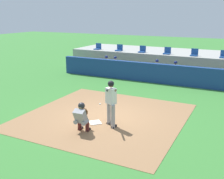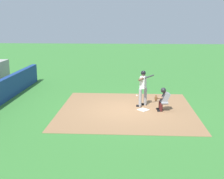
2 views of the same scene
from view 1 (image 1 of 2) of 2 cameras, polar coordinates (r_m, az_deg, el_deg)
ground_plane at (r=11.55m, az=-1.56°, el=-5.63°), size 80.00×80.00×0.00m
dirt_infield at (r=11.54m, az=-1.56°, el=-5.60°), size 6.40×6.40×0.01m
home_plate at (r=10.89m, az=-3.55°, el=-6.88°), size 0.62×0.62×0.02m
batter_at_plate at (r=10.23m, az=-0.26°, el=-2.30°), size 0.59×0.87×1.80m
catcher_crouched at (r=9.96m, az=-6.33°, el=-5.53°), size 0.50×1.60×1.13m
dugout_wall at (r=17.15m, az=8.69°, el=3.43°), size 13.00×0.30×1.20m
dugout_bench at (r=18.16m, az=9.63°, el=2.86°), size 11.80×0.44×0.45m
dugout_player_0 at (r=19.35m, az=-1.33°, el=5.23°), size 0.49×0.70×1.30m
dugout_player_1 at (r=19.04m, az=0.53°, el=5.06°), size 0.49×0.70×1.30m
dugout_player_2 at (r=17.96m, az=9.18°, el=4.20°), size 0.49×0.70×1.30m
dugout_player_3 at (r=17.65m, az=12.93°, el=3.80°), size 0.49×0.70×1.30m
stands_platform at (r=21.29m, az=12.41°, el=5.91°), size 15.00×4.40×1.40m
stadium_seat_0 at (r=21.82m, az=-2.96°, el=8.70°), size 0.46×0.46×0.48m
stadium_seat_1 at (r=20.98m, az=1.51°, el=8.43°), size 0.46×0.46×0.48m
stadium_seat_2 at (r=20.27m, az=6.32°, el=8.08°), size 0.46×0.46×0.48m
stadium_seat_3 at (r=19.71m, az=11.43°, el=7.65°), size 0.46×0.46×0.48m
stadium_seat_4 at (r=19.32m, az=16.78°, el=7.14°), size 0.46×0.46×0.48m
stadium_seat_5 at (r=19.09m, az=22.29°, el=6.54°), size 0.46×0.46×0.48m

